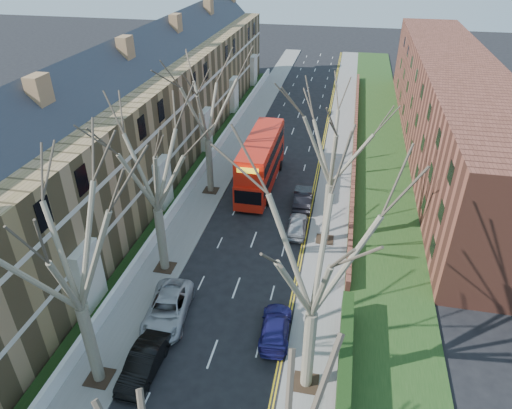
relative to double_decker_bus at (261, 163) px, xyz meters
The scene contains 17 objects.
pavement_left 10.19m from the double_decker_bus, 118.77° to the left, with size 3.00×102.00×0.12m, color slate.
pavement_right 11.55m from the double_decker_bus, 50.23° to the left, with size 3.00×102.00×0.12m, color slate.
terrace_left 12.82m from the double_decker_bus, behind, with size 9.70×78.00×13.60m.
flats_right 22.74m from the double_decker_bus, 34.17° to the left, with size 13.97×54.00×10.00m.
front_wall_left 6.70m from the double_decker_bus, behind, with size 0.30×78.00×1.00m.
grass_verge_right 14.77m from the double_decker_bus, 36.52° to the left, with size 6.00×102.00×0.06m.
tree_left_mid 25.73m from the double_decker_bus, 100.42° to the right, with size 10.50×10.50×14.71m.
tree_left_far 16.47m from the double_decker_bus, 107.34° to the right, with size 10.15×10.15×14.22m.
tree_left_dist 8.73m from the double_decker_bus, 152.64° to the right, with size 10.50×10.50×14.71m.
tree_right_mid 24.43m from the double_decker_bus, 72.75° to the right, with size 10.50×10.50×14.71m.
tree_right_far 12.79m from the double_decker_bus, 50.18° to the right, with size 10.15×10.15×14.22m.
double_decker_bus is the anchor object (origin of this frame).
car_left_mid 23.50m from the double_decker_bus, 95.34° to the right, with size 1.57×4.50×1.48m, color black.
car_left_far 19.24m from the double_decker_bus, 97.20° to the right, with size 2.54×5.50×1.53m, color #ABACB1.
car_right_near 19.67m from the double_decker_bus, 76.23° to the right, with size 1.81×4.46×1.29m, color navy.
car_right_mid 8.92m from the double_decker_bus, 58.64° to the right, with size 1.58×3.93×1.34m, color #95979D.
car_right_far 5.67m from the double_decker_bus, 33.78° to the right, with size 1.60×4.60×1.52m, color black.
Camera 1 is at (6.33, -8.79, 21.69)m, focal length 32.00 mm.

